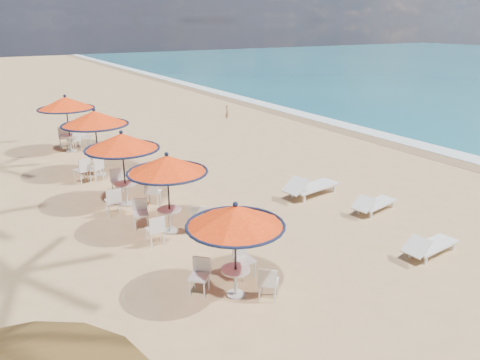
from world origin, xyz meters
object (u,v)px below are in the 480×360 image
object	(u,v)px
station_2	(123,151)
station_1	(167,175)
station_3	(94,127)
lounger_near	(429,246)
station_0	(236,227)
station_4	(67,110)
lounger_far	(309,186)
lounger_mid	(373,204)

from	to	relation	value
station_2	station_1	bearing A→B (deg)	-82.27
station_3	lounger_near	bearing A→B (deg)	-63.59
station_0	station_4	bearing A→B (deg)	91.83
station_1	station_4	world-z (taller)	station_4
station_2	station_3	xyz separation A→B (m)	(0.01, 3.52, 0.11)
station_1	lounger_far	xyz separation A→B (m)	(5.17, 0.17, -1.34)
station_3	station_4	size ratio (longest dim) A/B	1.01
lounger_far	station_2	bearing A→B (deg)	147.01
station_1	lounger_mid	bearing A→B (deg)	-18.00
station_3	lounger_mid	distance (m)	10.44
station_0	station_3	xyz separation A→B (m)	(-0.35, 9.90, 0.31)
lounger_mid	lounger_far	size ratio (longest dim) A/B	0.82
lounger_far	station_1	bearing A→B (deg)	173.22
lounger_near	station_3	bearing A→B (deg)	110.95
station_0	station_2	bearing A→B (deg)	93.23
station_2	lounger_near	world-z (taller)	station_2
station_3	station_0	bearing A→B (deg)	-87.99
station_0	lounger_near	xyz separation A→B (m)	(5.07, -1.01, -1.31)
station_2	station_0	bearing A→B (deg)	-86.77
station_0	lounger_near	size ratio (longest dim) A/B	1.22
station_2	lounger_near	xyz separation A→B (m)	(5.43, -7.39, -1.50)
lounger_near	lounger_far	size ratio (longest dim) A/B	0.80
lounger_far	station_3	bearing A→B (deg)	123.85
station_3	station_4	bearing A→B (deg)	91.39
station_1	lounger_far	distance (m)	5.34
station_3	lounger_far	size ratio (longest dim) A/B	1.16
station_0	station_4	xyz separation A→B (m)	(-0.45, 14.12, 0.30)
station_1	station_3	world-z (taller)	station_3
station_2	station_4	distance (m)	7.74
station_1	lounger_near	xyz separation A→B (m)	(5.07, -4.72, -1.41)
station_1	station_2	size ratio (longest dim) A/B	0.95
station_0	lounger_mid	bearing A→B (deg)	16.45
station_3	station_4	distance (m)	4.22
lounger_far	station_0	bearing A→B (deg)	-151.75
station_2	lounger_mid	distance (m)	7.99
station_1	station_4	distance (m)	10.42
lounger_near	lounger_mid	size ratio (longest dim) A/B	0.98
station_1	lounger_mid	world-z (taller)	station_1
station_1	lounger_near	world-z (taller)	station_1
station_4	lounger_mid	world-z (taller)	station_4
station_3	station_4	xyz separation A→B (m)	(-0.10, 4.22, -0.01)
lounger_mid	lounger_far	xyz separation A→B (m)	(-0.82, 2.12, 0.07)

